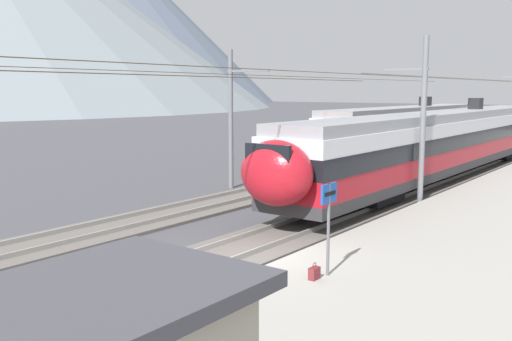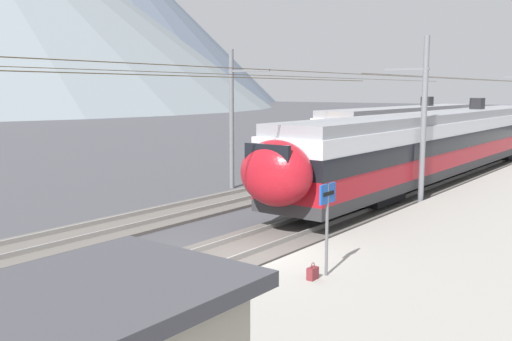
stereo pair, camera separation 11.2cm
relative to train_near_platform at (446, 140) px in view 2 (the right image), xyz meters
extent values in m
plane|color=#424247|center=(-19.14, -0.97, -2.23)|extent=(400.00, 400.00, 0.00)
cube|color=gray|center=(-19.14, -6.33, -2.07)|extent=(120.00, 8.66, 0.32)
cube|color=#5B5651|center=(-19.14, 0.00, -2.17)|extent=(120.00, 3.00, 0.12)
cube|color=gray|center=(-19.14, -0.72, -2.03)|extent=(120.00, 0.07, 0.16)
cube|color=gray|center=(-19.14, 0.72, -2.03)|extent=(120.00, 0.07, 0.16)
cube|color=#5B5651|center=(-19.14, 5.50, -2.17)|extent=(120.00, 3.00, 0.12)
cube|color=gray|center=(-19.14, 4.78, -2.03)|extent=(120.00, 0.07, 0.16)
cube|color=gray|center=(-19.14, 6.21, -2.03)|extent=(120.00, 0.07, 0.16)
cube|color=#2D2D30|center=(0.59, 0.00, -1.31)|extent=(32.96, 2.94, 0.45)
cube|color=maroon|center=(0.59, 0.00, -0.66)|extent=(32.96, 2.94, 0.85)
cube|color=black|center=(0.59, 0.00, 0.14)|extent=(32.96, 2.98, 0.75)
cube|color=silver|center=(0.59, 0.00, 0.84)|extent=(32.96, 2.94, 0.65)
cube|color=gray|center=(0.59, 0.00, 1.39)|extent=(32.66, 2.74, 0.45)
cube|color=black|center=(-9.62, 0.00, -1.74)|extent=(2.80, 2.35, 0.42)
cube|color=black|center=(10.81, 0.00, -1.74)|extent=(2.80, 2.35, 0.42)
ellipsoid|color=maroon|center=(-16.44, 0.00, 0.04)|extent=(1.80, 2.71, 2.25)
cube|color=black|center=(-16.94, 0.00, 0.47)|extent=(0.16, 1.77, 1.19)
cube|color=black|center=(5.54, 0.00, 1.97)|extent=(0.90, 0.70, 0.70)
cube|color=#2D2D30|center=(8.00, 5.50, -1.31)|extent=(22.56, 2.88, 0.45)
cube|color=orange|center=(8.00, 5.50, -0.66)|extent=(22.56, 2.88, 0.85)
cube|color=black|center=(8.00, 5.50, 0.14)|extent=(22.56, 2.92, 0.75)
cube|color=silver|center=(8.00, 5.50, 0.84)|extent=(22.56, 2.88, 0.65)
cube|color=gray|center=(8.00, 5.50, 1.39)|extent=(22.26, 2.68, 0.45)
cube|color=black|center=(1.01, 5.50, -1.74)|extent=(2.80, 2.30, 0.42)
cube|color=black|center=(14.99, 5.50, -1.74)|extent=(2.80, 2.30, 0.42)
ellipsoid|color=orange|center=(-3.83, 5.50, 0.04)|extent=(1.80, 2.65, 2.25)
cube|color=black|center=(-4.33, 5.50, 0.47)|extent=(0.16, 1.73, 1.19)
cube|color=black|center=(11.38, 5.50, 1.97)|extent=(0.90, 0.70, 0.70)
cylinder|color=slate|center=(-7.93, -1.74, 1.43)|extent=(0.24, 0.24, 7.33)
cube|color=slate|center=(-7.93, -0.87, 3.70)|extent=(0.10, 2.04, 0.10)
cylinder|color=#473823|center=(-7.93, 0.00, 3.45)|extent=(45.37, 0.02, 0.02)
cylinder|color=#473823|center=(12.22, 0.00, 3.49)|extent=(45.37, 0.02, 0.02)
cylinder|color=slate|center=(-9.51, 7.74, 1.30)|extent=(0.24, 0.24, 7.07)
cube|color=slate|center=(-9.51, 6.62, 3.75)|extent=(0.10, 2.54, 0.10)
cylinder|color=#473823|center=(-9.51, 5.50, 3.50)|extent=(45.37, 0.02, 0.02)
cylinder|color=#59595B|center=(-19.52, -3.79, -0.72)|extent=(0.08, 0.08, 2.39)
cube|color=#19479E|center=(-19.52, -3.79, 0.22)|extent=(0.70, 0.06, 0.50)
cube|color=black|center=(-19.52, -3.83, 0.22)|extent=(0.52, 0.01, 0.10)
ellipsoid|color=#514C4C|center=(-26.11, -3.51, -0.78)|extent=(0.36, 0.22, 0.62)
sphere|color=tan|center=(-26.11, -3.51, -0.33)|extent=(0.22, 0.22, 0.22)
cylinder|color=#514C4C|center=(-26.33, -3.51, -0.83)|extent=(0.09, 0.09, 0.58)
cylinder|color=#514C4C|center=(-25.89, -3.51, -0.83)|extent=(0.09, 0.09, 0.58)
torus|color=#472D1E|center=(-25.09, -3.38, -1.61)|extent=(0.16, 0.02, 0.16)
cube|color=maroon|center=(-20.00, -3.69, -1.76)|extent=(0.32, 0.18, 0.31)
torus|color=maroon|center=(-20.00, -3.69, -1.55)|extent=(0.16, 0.02, 0.16)
sphere|color=#33752D|center=(-25.09, -3.96, -1.37)|extent=(0.64, 0.64, 0.64)
sphere|color=red|center=(-25.09, -3.96, -1.23)|extent=(0.35, 0.35, 0.35)
cylinder|color=brown|center=(-24.59, -2.67, -1.77)|extent=(0.45, 0.45, 0.28)
sphere|color=#33752D|center=(-24.59, -2.67, -1.44)|extent=(0.63, 0.63, 0.63)
sphere|color=red|center=(-24.59, -2.67, -1.30)|extent=(0.35, 0.35, 0.35)
cube|color=#3D3D42|center=(-29.62, -6.75, 0.98)|extent=(4.46, 2.21, 0.16)
cone|color=#515B6B|center=(121.97, 206.23, 41.00)|extent=(175.16, 175.16, 86.48)
camera|label=1|loc=(-31.83, -10.83, 2.80)|focal=39.83mm
camera|label=2|loc=(-31.76, -10.92, 2.80)|focal=39.83mm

